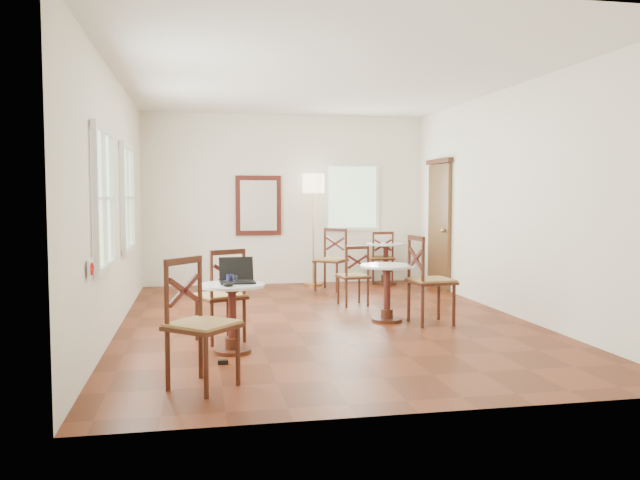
# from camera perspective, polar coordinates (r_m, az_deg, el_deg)

# --- Properties ---
(ground) EXTENTS (7.00, 7.00, 0.00)m
(ground) POSITION_cam_1_polar(r_m,az_deg,el_deg) (8.12, 0.40, -7.20)
(ground) COLOR #5C230F
(ground) RESTS_ON ground
(room_shell) EXTENTS (5.02, 7.02, 3.01)m
(room_shell) POSITION_cam_1_polar(r_m,az_deg,el_deg) (8.23, -0.38, 6.17)
(room_shell) COLOR white
(room_shell) RESTS_ON ground
(cafe_table_near) EXTENTS (0.66, 0.66, 0.70)m
(cafe_table_near) POSITION_cam_1_polar(r_m,az_deg,el_deg) (6.49, -7.84, -6.22)
(cafe_table_near) COLOR #401C10
(cafe_table_near) RESTS_ON ground
(cafe_table_mid) EXTENTS (0.67, 0.67, 0.71)m
(cafe_table_mid) POSITION_cam_1_polar(r_m,az_deg,el_deg) (8.05, 6.01, -4.13)
(cafe_table_mid) COLOR #401C10
(cafe_table_mid) RESTS_ON ground
(cafe_table_back) EXTENTS (0.69, 0.69, 0.73)m
(cafe_table_back) POSITION_cam_1_polar(r_m,az_deg,el_deg) (11.41, 5.89, -1.68)
(cafe_table_back) COLOR #401C10
(cafe_table_back) RESTS_ON ground
(chair_near_a) EXTENTS (0.62, 0.62, 1.01)m
(chair_near_a) POSITION_cam_1_polar(r_m,az_deg,el_deg) (6.97, -8.81, -4.91)
(chair_near_a) COLOR #401C10
(chair_near_a) RESTS_ON ground
(chair_near_b) EXTENTS (0.69, 0.69, 1.07)m
(chair_near_b) POSITION_cam_1_polar(r_m,az_deg,el_deg) (5.36, -10.65, -7.34)
(chair_near_b) COLOR #401C10
(chair_near_b) RESTS_ON ground
(chair_mid_a) EXTENTS (0.45, 0.45, 0.87)m
(chair_mid_a) POSITION_cam_1_polar(r_m,az_deg,el_deg) (9.15, 3.02, -3.19)
(chair_mid_a) COLOR #401C10
(chair_mid_a) RESTS_ON ground
(chair_mid_b) EXTENTS (0.54, 0.54, 1.09)m
(chair_mid_b) POSITION_cam_1_polar(r_m,az_deg,el_deg) (7.95, 9.69, -3.54)
(chair_mid_b) COLOR #401C10
(chair_mid_b) RESTS_ON ground
(chair_back_a) EXTENTS (0.45, 0.45, 0.94)m
(chair_back_a) POSITION_cam_1_polar(r_m,az_deg,el_deg) (11.51, 5.44, -1.55)
(chair_back_a) COLOR #401C10
(chair_back_a) RESTS_ON ground
(chair_back_b) EXTENTS (0.66, 0.66, 1.03)m
(chair_back_b) POSITION_cam_1_polar(r_m,az_deg,el_deg) (10.67, 1.02, -1.74)
(chair_back_b) COLOR #401C10
(chair_back_b) RESTS_ON ground
(floor_lamp) EXTENTS (0.38, 0.38, 1.95)m
(floor_lamp) POSITION_cam_1_polar(r_m,az_deg,el_deg) (11.14, -0.60, 4.40)
(floor_lamp) COLOR #BF8C3F
(floor_lamp) RESTS_ON ground
(laptop) EXTENTS (0.36, 0.30, 0.25)m
(laptop) POSITION_cam_1_polar(r_m,az_deg,el_deg) (6.55, -7.43, -3.23)
(laptop) COLOR black
(laptop) RESTS_ON cafe_table_near
(mouse) EXTENTS (0.12, 0.09, 0.04)m
(mouse) POSITION_cam_1_polar(r_m,az_deg,el_deg) (6.25, -8.18, -3.96)
(mouse) COLOR black
(mouse) RESTS_ON cafe_table_near
(navy_mug) EXTENTS (0.11, 0.07, 0.09)m
(navy_mug) POSITION_cam_1_polar(r_m,az_deg,el_deg) (6.50, -8.01, -3.45)
(navy_mug) COLOR #101238
(navy_mug) RESTS_ON cafe_table_near
(water_glass) EXTENTS (0.05, 0.05, 0.09)m
(water_glass) POSITION_cam_1_polar(r_m,az_deg,el_deg) (6.43, -7.59, -3.52)
(water_glass) COLOR white
(water_glass) RESTS_ON cafe_table_near
(power_adapter) EXTENTS (0.10, 0.06, 0.04)m
(power_adapter) POSITION_cam_1_polar(r_m,az_deg,el_deg) (6.15, -8.65, -10.72)
(power_adapter) COLOR black
(power_adapter) RESTS_ON ground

